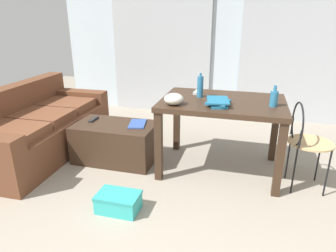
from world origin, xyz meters
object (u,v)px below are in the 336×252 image
(coffee_table, at_px, (116,142))
(tv_remote_on_table, at_px, (197,92))
(magazine, at_px, (137,124))
(bottle_near, at_px, (274,98))
(couch, at_px, (37,128))
(tv_remote_primary, at_px, (94,119))
(craft_table, at_px, (222,110))
(bowl, at_px, (174,99))
(wire_chair, at_px, (304,136))
(bottle_far, at_px, (200,87))
(shoebox, at_px, (118,202))
(book_stack, at_px, (218,102))

(coffee_table, distance_m, tv_remote_on_table, 1.07)
(tv_remote_on_table, distance_m, magazine, 0.74)
(tv_remote_on_table, bearing_deg, magazine, -154.95)
(magazine, bearing_deg, bottle_near, -15.04)
(couch, height_order, tv_remote_primary, couch)
(craft_table, distance_m, bowl, 0.54)
(couch, relative_size, wire_chair, 2.29)
(wire_chair, relative_size, tv_remote_primary, 4.90)
(coffee_table, height_order, wire_chair, wire_chair)
(tv_remote_on_table, bearing_deg, bottle_far, -64.51)
(wire_chair, bearing_deg, shoebox, -151.69)
(bottle_near, height_order, shoebox, bottle_near)
(craft_table, height_order, shoebox, craft_table)
(book_stack, distance_m, tv_remote_on_table, 0.49)
(couch, xyz_separation_m, magazine, (1.25, 0.10, 0.14))
(tv_remote_primary, bearing_deg, magazine, -0.78)
(wire_chair, bearing_deg, magazine, 175.52)
(wire_chair, bearing_deg, coffee_table, 177.98)
(bowl, bearing_deg, couch, 175.06)
(bottle_far, distance_m, tv_remote_on_table, 0.19)
(bottle_far, distance_m, bowl, 0.39)
(couch, bearing_deg, magazine, 4.53)
(wire_chair, relative_size, bottle_near, 4.24)
(tv_remote_on_table, bearing_deg, coffee_table, -156.96)
(tv_remote_primary, bearing_deg, bottle_far, 3.47)
(couch, bearing_deg, tv_remote_on_table, 10.41)
(wire_chair, height_order, shoebox, wire_chair)
(magazine, height_order, shoebox, magazine)
(bowl, relative_size, book_stack, 0.59)
(craft_table, relative_size, bottle_near, 6.15)
(coffee_table, xyz_separation_m, shoebox, (0.42, -0.88, -0.14))
(craft_table, distance_m, magazine, 0.94)
(book_stack, bearing_deg, magazine, 169.42)
(coffee_table, bearing_deg, tv_remote_primary, 167.93)
(wire_chair, distance_m, bowl, 1.25)
(coffee_table, xyz_separation_m, book_stack, (1.13, -0.10, 0.58))
(bottle_far, bearing_deg, book_stack, -49.98)
(magazine, bearing_deg, bowl, -39.96)
(magazine, relative_size, shoebox, 0.79)
(bowl, bearing_deg, shoebox, -113.53)
(shoebox, bearing_deg, tv_remote_on_table, 69.82)
(coffee_table, relative_size, tv_remote_primary, 5.18)
(couch, bearing_deg, bottle_near, 0.75)
(bottle_far, height_order, bowl, bottle_far)
(wire_chair, xyz_separation_m, magazine, (-1.68, 0.13, -0.09))
(wire_chair, distance_m, shoebox, 1.77)
(tv_remote_primary, xyz_separation_m, shoebox, (0.70, -0.94, -0.36))
(shoebox, bearing_deg, bowl, 66.47)
(couch, height_order, book_stack, book_stack)
(wire_chair, xyz_separation_m, bowl, (-1.21, -0.12, 0.29))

